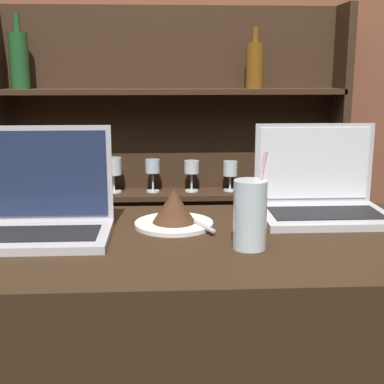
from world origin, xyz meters
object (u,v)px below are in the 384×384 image
object	(u,v)px
laptop_far	(320,196)
cake_plate	(174,211)
laptop_near	(42,211)
water_glass	(250,214)

from	to	relation	value
laptop_far	cake_plate	size ratio (longest dim) A/B	1.68
laptop_far	cake_plate	xyz separation A→B (m)	(-0.38, -0.08, -0.01)
laptop_near	cake_plate	xyz separation A→B (m)	(0.30, 0.06, -0.02)
laptop_near	laptop_far	size ratio (longest dim) A/B	0.97
laptop_near	laptop_far	bearing A→B (deg)	11.52
laptop_near	laptop_far	distance (m)	0.70
laptop_near	water_glass	distance (m)	0.48
laptop_far	water_glass	distance (m)	0.34
laptop_far	cake_plate	bearing A→B (deg)	-168.09
laptop_near	cake_plate	size ratio (longest dim) A/B	1.63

